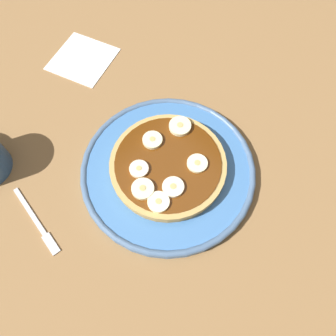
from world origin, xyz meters
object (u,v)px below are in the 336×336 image
(banana_slice_5, at_px, (152,140))
(fork, at_px, (38,224))
(banana_slice_3, at_px, (139,169))
(napkin, at_px, (83,59))
(banana_slice_0, at_px, (158,202))
(banana_slice_1, at_px, (197,164))
(banana_slice_2, at_px, (173,187))
(pancake_stack, at_px, (169,166))
(plate, at_px, (168,170))
(banana_slice_4, at_px, (180,126))
(banana_slice_6, at_px, (143,189))

(banana_slice_5, relative_size, fork, 0.24)
(banana_slice_3, bearing_deg, napkin, -19.25)
(banana_slice_0, relative_size, banana_slice_1, 1.02)
(banana_slice_2, xyz_separation_m, banana_slice_5, (0.08, -0.03, 0.00))
(banana_slice_0, bearing_deg, banana_slice_2, -87.31)
(banana_slice_3, height_order, banana_slice_5, same)
(pancake_stack, xyz_separation_m, banana_slice_0, (-0.03, 0.06, 0.01))
(pancake_stack, distance_m, banana_slice_2, 0.04)
(banana_slice_5, bearing_deg, banana_slice_1, -165.32)
(plate, relative_size, napkin, 2.55)
(banana_slice_1, xyz_separation_m, banana_slice_2, (-0.00, 0.05, 0.00))
(banana_slice_4, bearing_deg, banana_slice_2, 128.96)
(plate, bearing_deg, banana_slice_4, -61.53)
(napkin, bearing_deg, banana_slice_3, 160.75)
(pancake_stack, xyz_separation_m, banana_slice_2, (-0.03, 0.02, 0.01))
(banana_slice_0, xyz_separation_m, fork, (0.11, 0.15, -0.04))
(banana_slice_3, distance_m, napkin, 0.29)
(banana_slice_0, height_order, banana_slice_3, same)
(banana_slice_5, xyz_separation_m, fork, (0.03, 0.21, -0.04))
(banana_slice_2, bearing_deg, banana_slice_6, 49.12)
(banana_slice_1, bearing_deg, banana_slice_2, 92.03)
(plate, distance_m, pancake_stack, 0.02)
(plate, relative_size, banana_slice_0, 8.65)
(banana_slice_4, xyz_separation_m, banana_slice_5, (0.01, 0.05, -0.00))
(banana_slice_0, bearing_deg, napkin, -18.50)
(banana_slice_2, relative_size, banana_slice_4, 0.91)
(pancake_stack, height_order, banana_slice_0, banana_slice_0)
(banana_slice_1, bearing_deg, pancake_stack, 43.35)
(banana_slice_6, bearing_deg, banana_slice_2, -130.88)
(banana_slice_1, distance_m, napkin, 0.33)
(pancake_stack, height_order, banana_slice_6, banana_slice_6)
(banana_slice_1, height_order, banana_slice_2, banana_slice_2)
(banana_slice_1, height_order, banana_slice_5, banana_slice_5)
(pancake_stack, xyz_separation_m, banana_slice_3, (0.02, 0.04, 0.01))
(banana_slice_4, bearing_deg, fork, 80.10)
(banana_slice_4, bearing_deg, banana_slice_0, 120.95)
(banana_slice_5, bearing_deg, banana_slice_6, 126.78)
(banana_slice_4, bearing_deg, napkin, 0.87)
(napkin, bearing_deg, plate, 169.42)
(pancake_stack, distance_m, banana_slice_3, 0.05)
(banana_slice_4, relative_size, fork, 0.28)
(pancake_stack, distance_m, banana_slice_4, 0.07)
(banana_slice_2, distance_m, banana_slice_5, 0.09)
(plate, bearing_deg, banana_slice_0, 123.44)
(banana_slice_6, bearing_deg, plate, -84.08)
(plate, xyz_separation_m, fork, (0.08, 0.20, -0.01))
(banana_slice_0, relative_size, banana_slice_5, 1.02)
(banana_slice_3, relative_size, napkin, 0.27)
(banana_slice_1, distance_m, banana_slice_6, 0.09)
(banana_slice_0, height_order, banana_slice_4, banana_slice_4)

